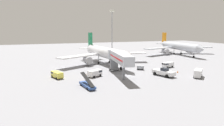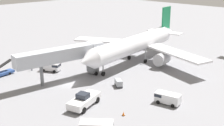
# 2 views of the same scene
# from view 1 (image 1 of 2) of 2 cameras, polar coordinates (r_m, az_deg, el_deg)

# --- Properties ---
(ground_plane) EXTENTS (300.00, 300.00, 0.00)m
(ground_plane) POSITION_cam_1_polar(r_m,az_deg,el_deg) (62.92, 4.26, -3.56)
(ground_plane) COLOR gray
(airplane_at_gate) EXTENTS (39.51, 40.77, 12.77)m
(airplane_at_gate) POSITION_cam_1_polar(r_m,az_deg,el_deg) (81.94, -2.15, 2.91)
(airplane_at_gate) COLOR silver
(airplane_at_gate) RESTS_ON ground
(jet_bridge) EXTENTS (6.09, 20.13, 7.39)m
(jet_bridge) POSITION_cam_1_polar(r_m,az_deg,el_deg) (61.96, 1.94, 1.51)
(jet_bridge) COLOR #B2B7C1
(jet_bridge) RESTS_ON ground
(pushback_tug) EXTENTS (4.76, 7.61, 2.63)m
(pushback_tug) POSITION_cam_1_polar(r_m,az_deg,el_deg) (63.76, 14.57, -2.55)
(pushback_tug) COLOR white
(pushback_tug) RESTS_ON ground
(belt_loader_truck) EXTENTS (2.78, 7.17, 3.29)m
(belt_loader_truck) POSITION_cam_1_polar(r_m,az_deg,el_deg) (50.22, -7.08, -6.12)
(belt_loader_truck) COLOR #2D4C8E
(belt_loader_truck) RESTS_ON ground
(service_van_outer_right) EXTENTS (4.89, 4.61, 2.37)m
(service_van_outer_right) POSITION_cam_1_polar(r_m,az_deg,el_deg) (65.62, 23.44, -2.59)
(service_van_outer_right) COLOR white
(service_van_outer_right) RESTS_ON ground
(service_van_far_center) EXTENTS (3.36, 5.10, 1.89)m
(service_van_far_center) POSITION_cam_1_polar(r_m,az_deg,el_deg) (61.58, -15.52, -3.14)
(service_van_far_center) COLOR #E5DB4C
(service_van_far_center) RESTS_ON ground
(service_van_rear_left) EXTENTS (4.77, 2.92, 1.99)m
(service_van_rear_left) POSITION_cam_1_polar(r_m,az_deg,el_deg) (78.25, 15.65, -0.42)
(service_van_rear_left) COLOR white
(service_van_rear_left) RESTS_ON ground
(service_van_far_left) EXTENTS (4.91, 3.95, 2.00)m
(service_van_far_left) POSITION_cam_1_polar(r_m,az_deg,el_deg) (61.21, -4.87, -2.84)
(service_van_far_left) COLOR white
(service_van_far_left) RESTS_ON ground
(baggage_cart_mid_right) EXTENTS (2.71, 2.36, 1.45)m
(baggage_cart_mid_right) POSITION_cam_1_polar(r_m,az_deg,el_deg) (71.86, 8.15, -1.30)
(baggage_cart_mid_right) COLOR #38383D
(baggage_cart_mid_right) RESTS_ON ground
(ground_crew_worker_foreground) EXTENTS (0.48, 0.48, 1.78)m
(ground_crew_worker_foreground) POSITION_cam_1_polar(r_m,az_deg,el_deg) (57.45, -7.43, -3.93)
(ground_crew_worker_foreground) COLOR #1E2333
(ground_crew_worker_foreground) RESTS_ON ground
(safety_cone_alpha) EXTENTS (0.48, 0.48, 0.73)m
(safety_cone_alpha) POSITION_cam_1_polar(r_m,az_deg,el_deg) (70.04, 18.29, -2.36)
(safety_cone_alpha) COLOR black
(safety_cone_alpha) RESTS_ON ground
(airplane_background) EXTENTS (43.37, 40.45, 12.23)m
(airplane_background) POSITION_cam_1_polar(r_m,az_deg,el_deg) (119.78, 18.45, 4.51)
(airplane_background) COLOR #B7BCC6
(airplane_background) RESTS_ON ground
(apron_light_mast) EXTENTS (2.40, 2.40, 25.19)m
(apron_light_mast) POSITION_cam_1_polar(r_m,az_deg,el_deg) (117.26, 0.00, 11.23)
(apron_light_mast) COLOR #93969B
(apron_light_mast) RESTS_ON ground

